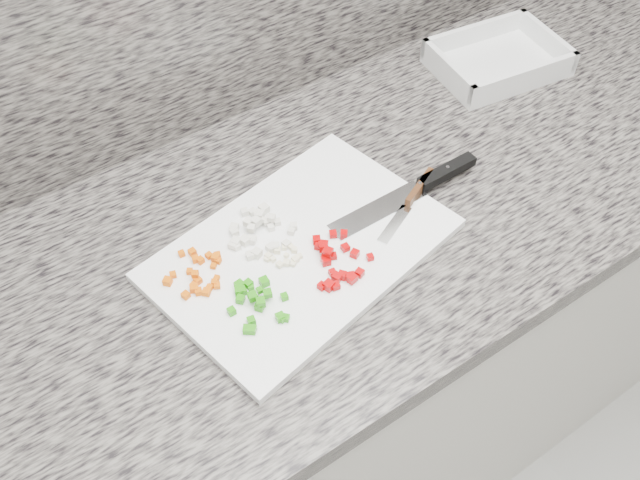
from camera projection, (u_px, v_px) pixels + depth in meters
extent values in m
cube|color=silver|center=(327.00, 368.00, 1.47)|extent=(3.92, 0.62, 0.86)
cube|color=#615C55|center=(329.00, 222.00, 1.13)|extent=(3.96, 0.64, 0.04)
cube|color=white|center=(301.00, 249.00, 1.06)|extent=(0.47, 0.36, 0.01)
cube|color=#D75804|center=(173.00, 275.00, 1.01)|extent=(0.01, 0.01, 0.01)
cube|color=#D75804|center=(194.00, 285.00, 1.00)|extent=(0.01, 0.01, 0.01)
cube|color=#D75804|center=(196.00, 259.00, 1.03)|extent=(0.01, 0.01, 0.01)
cube|color=#D75804|center=(186.00, 295.00, 0.99)|extent=(0.01, 0.01, 0.01)
cube|color=#D75804|center=(199.00, 292.00, 0.99)|extent=(0.01, 0.01, 0.01)
cube|color=#D75804|center=(192.00, 252.00, 1.04)|extent=(0.01, 0.01, 0.01)
cube|color=#D75804|center=(182.00, 254.00, 1.04)|extent=(0.01, 0.01, 0.01)
cube|color=#D75804|center=(217.00, 285.00, 1.00)|extent=(0.01, 0.01, 0.01)
cube|color=#D75804|center=(213.00, 266.00, 1.02)|extent=(0.01, 0.01, 0.01)
cube|color=#D75804|center=(190.00, 271.00, 1.02)|extent=(0.01, 0.01, 0.01)
cube|color=#D75804|center=(206.00, 292.00, 0.99)|extent=(0.01, 0.01, 0.01)
cube|color=#D75804|center=(200.00, 260.00, 1.03)|extent=(0.01, 0.01, 0.01)
cube|color=#D75804|center=(194.00, 288.00, 0.99)|extent=(0.02, 0.02, 0.01)
cube|color=#D75804|center=(198.00, 280.00, 1.00)|extent=(0.01, 0.01, 0.01)
cube|color=#D75804|center=(210.00, 287.00, 1.00)|extent=(0.01, 0.01, 0.01)
cube|color=#D75804|center=(195.00, 274.00, 1.00)|extent=(0.01, 0.01, 0.01)
cube|color=#D75804|center=(168.00, 281.00, 1.00)|extent=(0.02, 0.02, 0.01)
cube|color=#D75804|center=(217.00, 278.00, 1.01)|extent=(0.01, 0.01, 0.01)
cube|color=#D75804|center=(209.00, 255.00, 1.03)|extent=(0.01, 0.01, 0.01)
cube|color=#D75804|center=(214.00, 283.00, 1.00)|extent=(0.01, 0.01, 0.01)
cube|color=#D75804|center=(218.00, 261.00, 1.03)|extent=(0.01, 0.01, 0.01)
cube|color=#D75804|center=(209.00, 288.00, 1.00)|extent=(0.01, 0.01, 0.01)
cube|color=#D75804|center=(215.00, 258.00, 1.03)|extent=(0.01, 0.01, 0.01)
cube|color=#D75804|center=(218.00, 255.00, 1.04)|extent=(0.01, 0.01, 0.01)
cube|color=silver|center=(252.00, 212.00, 1.09)|extent=(0.01, 0.01, 0.01)
cube|color=silver|center=(250.00, 255.00, 1.03)|extent=(0.01, 0.01, 0.01)
cube|color=silver|center=(234.00, 232.00, 1.06)|extent=(0.01, 0.01, 0.01)
cube|color=silver|center=(270.00, 248.00, 1.04)|extent=(0.01, 0.01, 0.01)
cube|color=silver|center=(234.00, 228.00, 1.07)|extent=(0.02, 0.02, 0.01)
cube|color=silver|center=(294.00, 226.00, 1.07)|extent=(0.01, 0.01, 0.01)
cube|color=silver|center=(237.00, 247.00, 1.05)|extent=(0.01, 0.01, 0.01)
cube|color=silver|center=(260.00, 219.00, 1.07)|extent=(0.01, 0.01, 0.01)
cube|color=silver|center=(270.00, 218.00, 1.08)|extent=(0.01, 0.01, 0.01)
cube|color=silver|center=(256.00, 222.00, 1.06)|extent=(0.02, 0.02, 0.01)
cube|color=silver|center=(252.00, 240.00, 1.05)|extent=(0.02, 0.02, 0.01)
cube|color=silver|center=(271.00, 218.00, 1.07)|extent=(0.02, 0.02, 0.01)
cube|color=silver|center=(257.00, 253.00, 1.04)|extent=(0.02, 0.02, 0.01)
cube|color=silver|center=(286.00, 244.00, 1.05)|extent=(0.01, 0.01, 0.01)
cube|color=silver|center=(271.00, 228.00, 1.07)|extent=(0.01, 0.01, 0.01)
cube|color=silver|center=(236.00, 242.00, 1.05)|extent=(0.02, 0.02, 0.01)
cube|color=silver|center=(291.00, 231.00, 1.06)|extent=(0.01, 0.01, 0.01)
cube|color=silver|center=(277.00, 222.00, 1.08)|extent=(0.01, 0.01, 0.01)
cube|color=silver|center=(248.00, 223.00, 1.06)|extent=(0.02, 0.02, 0.01)
cube|color=silver|center=(275.00, 247.00, 1.04)|extent=(0.02, 0.02, 0.01)
cube|color=silver|center=(245.00, 240.00, 1.05)|extent=(0.02, 0.02, 0.01)
cube|color=silver|center=(273.00, 248.00, 1.04)|extent=(0.01, 0.01, 0.01)
cube|color=silver|center=(264.00, 209.00, 1.09)|extent=(0.02, 0.02, 0.01)
cube|color=silver|center=(268.00, 221.00, 1.08)|extent=(0.02, 0.02, 0.01)
cube|color=silver|center=(251.00, 228.00, 1.06)|extent=(0.02, 0.02, 0.01)
cube|color=silver|center=(245.00, 212.00, 1.09)|extent=(0.01, 0.01, 0.01)
cube|color=silver|center=(233.00, 245.00, 1.05)|extent=(0.02, 0.02, 0.01)
cube|color=silver|center=(259.00, 215.00, 1.07)|extent=(0.02, 0.02, 0.01)
cube|color=#23880C|center=(284.00, 297.00, 0.99)|extent=(0.01, 0.01, 0.01)
cube|color=#23880C|center=(251.00, 321.00, 0.96)|extent=(0.01, 0.01, 0.01)
cube|color=#23880C|center=(253.00, 296.00, 0.97)|extent=(0.01, 0.01, 0.01)
cube|color=#23880C|center=(259.00, 290.00, 0.98)|extent=(0.01, 0.01, 0.01)
cube|color=#23880C|center=(232.00, 311.00, 0.97)|extent=(0.01, 0.01, 0.01)
cube|color=#23880C|center=(268.00, 293.00, 0.98)|extent=(0.02, 0.02, 0.01)
cube|color=#23880C|center=(280.00, 317.00, 0.96)|extent=(0.01, 0.01, 0.01)
cube|color=#23880C|center=(248.00, 284.00, 1.00)|extent=(0.01, 0.01, 0.01)
cube|color=#23880C|center=(264.00, 282.00, 1.00)|extent=(0.01, 0.01, 0.01)
cube|color=#23880C|center=(240.00, 285.00, 1.00)|extent=(0.01, 0.01, 0.01)
cube|color=#23880C|center=(240.00, 299.00, 0.98)|extent=(0.02, 0.02, 0.01)
cube|color=#23880C|center=(286.00, 318.00, 0.96)|extent=(0.01, 0.01, 0.01)
cube|color=#23880C|center=(239.00, 291.00, 0.99)|extent=(0.02, 0.02, 0.01)
cube|color=#23880C|center=(252.00, 330.00, 0.95)|extent=(0.02, 0.02, 0.01)
cube|color=#23880C|center=(282.00, 318.00, 0.96)|extent=(0.01, 0.01, 0.01)
cube|color=#23880C|center=(242.00, 291.00, 0.99)|extent=(0.01, 0.01, 0.01)
cube|color=#23880C|center=(251.00, 287.00, 1.00)|extent=(0.01, 0.01, 0.01)
cube|color=#23880C|center=(261.00, 302.00, 0.97)|extent=(0.02, 0.02, 0.01)
cube|color=#23880C|center=(247.00, 329.00, 0.95)|extent=(0.02, 0.02, 0.01)
cube|color=#23880C|center=(260.00, 306.00, 0.97)|extent=(0.02, 0.02, 0.01)
cube|color=#A70204|center=(329.00, 286.00, 1.00)|extent=(0.02, 0.02, 0.01)
cube|color=#A70204|center=(337.00, 277.00, 1.01)|extent=(0.02, 0.02, 0.01)
cube|color=#A70204|center=(355.00, 254.00, 1.04)|extent=(0.02, 0.02, 0.01)
cube|color=#A70204|center=(344.00, 234.00, 1.06)|extent=(0.01, 0.01, 0.01)
cube|color=#A70204|center=(333.00, 234.00, 1.06)|extent=(0.01, 0.01, 0.01)
cube|color=#A70204|center=(323.00, 247.00, 1.03)|extent=(0.02, 0.02, 0.01)
cube|color=#A70204|center=(351.00, 277.00, 1.01)|extent=(0.02, 0.02, 0.01)
cube|color=#A70204|center=(360.00, 273.00, 1.01)|extent=(0.01, 0.01, 0.01)
cube|color=#A70204|center=(318.00, 246.00, 1.05)|extent=(0.01, 0.01, 0.01)
cube|color=#A70204|center=(333.00, 256.00, 1.03)|extent=(0.01, 0.01, 0.01)
cube|color=#A70204|center=(324.00, 245.00, 1.03)|extent=(0.02, 0.02, 0.01)
cube|color=#A70204|center=(328.00, 252.00, 1.02)|extent=(0.02, 0.02, 0.01)
cube|color=#A70204|center=(326.00, 261.00, 1.03)|extent=(0.02, 0.02, 0.01)
cube|color=#A70204|center=(336.00, 286.00, 1.00)|extent=(0.01, 0.01, 0.01)
cube|color=#A70204|center=(322.00, 286.00, 1.00)|extent=(0.01, 0.01, 0.01)
cube|color=#A70204|center=(342.00, 275.00, 1.01)|extent=(0.02, 0.02, 0.01)
cube|color=#A70204|center=(352.00, 278.00, 1.00)|extent=(0.02, 0.02, 0.01)
cube|color=#A70204|center=(317.00, 240.00, 1.05)|extent=(0.02, 0.02, 0.01)
cube|color=#A70204|center=(323.00, 247.00, 1.04)|extent=(0.01, 0.01, 0.01)
cube|color=#A70204|center=(370.00, 257.00, 1.03)|extent=(0.01, 0.01, 0.01)
cube|color=#A70204|center=(332.00, 273.00, 1.01)|extent=(0.01, 0.01, 0.01)
cube|color=#A70204|center=(345.00, 247.00, 1.04)|extent=(0.01, 0.01, 0.01)
cube|color=beige|center=(294.00, 250.00, 1.04)|extent=(0.01, 0.01, 0.01)
cube|color=beige|center=(293.00, 261.00, 1.03)|extent=(0.01, 0.01, 0.01)
cube|color=beige|center=(291.00, 247.00, 1.05)|extent=(0.01, 0.01, 0.01)
cube|color=beige|center=(284.00, 247.00, 1.05)|extent=(0.01, 0.01, 0.01)
cube|color=beige|center=(300.00, 256.00, 1.04)|extent=(0.01, 0.01, 0.01)
cube|color=beige|center=(293.00, 264.00, 1.03)|extent=(0.01, 0.01, 0.01)
cube|color=beige|center=(273.00, 259.00, 1.03)|extent=(0.01, 0.01, 0.01)
cube|color=beige|center=(286.00, 255.00, 1.04)|extent=(0.01, 0.01, 0.01)
cube|color=beige|center=(276.00, 251.00, 1.04)|extent=(0.01, 0.01, 0.01)
cube|color=beige|center=(286.00, 263.00, 1.03)|extent=(0.01, 0.01, 0.01)
cube|color=beige|center=(280.00, 264.00, 1.02)|extent=(0.01, 0.01, 0.01)
cube|color=beige|center=(278.00, 250.00, 1.04)|extent=(0.01, 0.01, 0.01)
cube|color=beige|center=(267.00, 259.00, 1.03)|extent=(0.01, 0.01, 0.01)
cube|color=beige|center=(268.00, 256.00, 1.03)|extent=(0.01, 0.01, 0.01)
cube|color=beige|center=(295.00, 259.00, 1.03)|extent=(0.01, 0.01, 0.01)
cube|color=beige|center=(297.00, 258.00, 1.03)|extent=(0.01, 0.01, 0.01)
cube|color=silver|center=(378.00, 210.00, 1.10)|extent=(0.17, 0.04, 0.00)
cube|color=black|center=(447.00, 171.00, 1.14)|extent=(0.11, 0.02, 0.02)
cylinder|color=silver|center=(447.00, 167.00, 1.14)|extent=(0.01, 0.01, 0.00)
cube|color=silver|center=(395.00, 224.00, 1.08)|extent=(0.08, 0.05, 0.00)
cube|color=#422510|center=(419.00, 187.00, 1.12)|extent=(0.08, 0.04, 0.02)
cylinder|color=silver|center=(420.00, 183.00, 1.11)|extent=(0.01, 0.01, 0.00)
cube|color=silver|center=(496.00, 66.00, 1.36)|extent=(0.26, 0.20, 0.01)
cube|color=silver|center=(475.00, 33.00, 1.38)|extent=(0.24, 0.04, 0.04)
cube|color=silver|center=(525.00, 78.00, 1.29)|extent=(0.24, 0.04, 0.04)
cube|color=silver|center=(547.00, 39.00, 1.37)|extent=(0.04, 0.17, 0.04)
cube|color=silver|center=(448.00, 71.00, 1.30)|extent=(0.04, 0.17, 0.04)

